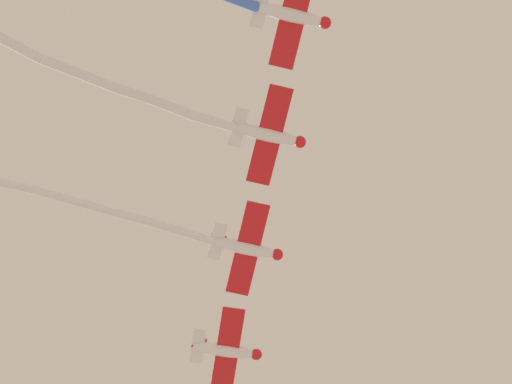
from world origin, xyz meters
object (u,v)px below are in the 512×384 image
at_px(airplane_left_wing, 269,135).
at_px(airplane_lead, 292,15).
at_px(airplane_right_wing, 247,248).
at_px(airplane_slot, 227,350).

bearing_deg(airplane_left_wing, airplane_lead, -93.04).
distance_m(airplane_lead, airplane_left_wing, 8.98).
bearing_deg(airplane_lead, airplane_right_wing, 87.09).
bearing_deg(airplane_lead, airplane_slot, 87.09).
relative_size(airplane_left_wing, airplane_slot, 1.02).
height_order(airplane_lead, airplane_right_wing, same).
xyz_separation_m(airplane_lead, airplane_right_wing, (-12.60, -12.77, 0.00)).
bearing_deg(airplane_slot, airplane_right_wing, -88.19).
bearing_deg(airplane_slot, airplane_left_wing, -88.19).
height_order(airplane_right_wing, airplane_slot, airplane_slot).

